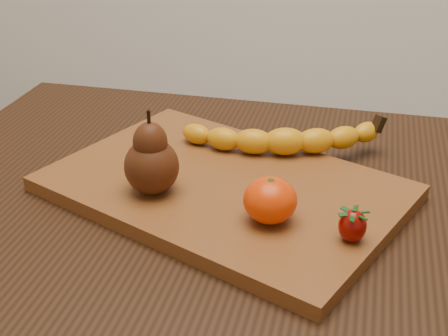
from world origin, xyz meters
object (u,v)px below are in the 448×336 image
(table, at_px, (257,262))
(pear, at_px, (151,152))
(cutting_board, at_px, (224,188))
(mandarin, at_px, (270,200))

(table, bearing_deg, pear, -164.26)
(cutting_board, relative_size, pear, 4.12)
(cutting_board, bearing_deg, pear, -129.26)
(cutting_board, distance_m, mandarin, 0.12)
(table, xyz_separation_m, cutting_board, (-0.05, 0.01, 0.11))
(table, height_order, mandarin, mandarin)
(table, height_order, cutting_board, cutting_board)
(table, height_order, pear, pear)
(pear, xyz_separation_m, mandarin, (0.16, -0.03, -0.03))
(cutting_board, xyz_separation_m, pear, (-0.08, -0.04, 0.06))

